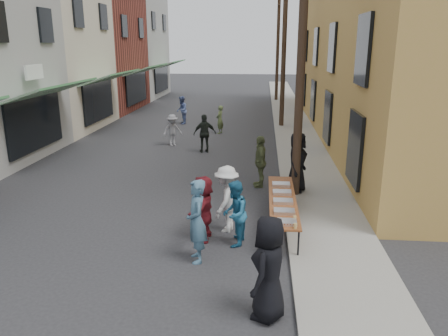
% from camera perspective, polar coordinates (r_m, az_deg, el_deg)
% --- Properties ---
extents(ground, '(120.00, 120.00, 0.00)m').
position_cam_1_polar(ground, '(11.69, -11.47, -7.97)').
color(ground, '#28282B').
rests_on(ground, ground).
extents(sidewalk, '(2.20, 60.00, 0.10)m').
position_cam_1_polar(sidewalk, '(25.70, 9.04, 5.41)').
color(sidewalk, gray).
rests_on(sidewalk, ground).
extents(storefront_row, '(8.00, 37.00, 9.00)m').
position_cam_1_polar(storefront_row, '(28.45, -23.28, 13.62)').
color(storefront_row, maroon).
rests_on(storefront_row, ground).
extents(building_ochre, '(10.00, 28.00, 10.00)m').
position_cam_1_polar(building_ochre, '(25.46, 24.05, 15.38)').
color(building_ochre, '#B79041').
rests_on(building_ochre, ground).
extents(utility_pole_near, '(0.26, 0.26, 9.00)m').
position_cam_1_polar(utility_pole_near, '(13.26, 10.11, 14.96)').
color(utility_pole_near, '#2D2116').
rests_on(utility_pole_near, ground).
extents(utility_pole_mid, '(0.26, 0.26, 9.00)m').
position_cam_1_polar(utility_pole_mid, '(25.24, 7.85, 15.43)').
color(utility_pole_mid, '#2D2116').
rests_on(utility_pole_mid, ground).
extents(utility_pole_far, '(0.26, 0.26, 9.00)m').
position_cam_1_polar(utility_pole_far, '(37.23, 7.04, 15.60)').
color(utility_pole_far, '#2D2116').
rests_on(utility_pole_far, ground).
extents(serving_table, '(0.70, 4.00, 0.75)m').
position_cam_1_polar(serving_table, '(11.60, 7.66, -4.18)').
color(serving_table, brown).
rests_on(serving_table, ground).
extents(catering_tray_sausage, '(0.50, 0.33, 0.08)m').
position_cam_1_polar(catering_tray_sausage, '(10.04, 8.04, -7.01)').
color(catering_tray_sausage, maroon).
rests_on(catering_tray_sausage, serving_table).
extents(catering_tray_foil_b, '(0.50, 0.33, 0.08)m').
position_cam_1_polar(catering_tray_foil_b, '(10.64, 7.88, -5.64)').
color(catering_tray_foil_b, '#B2B2B7').
rests_on(catering_tray_foil_b, serving_table).
extents(catering_tray_buns, '(0.50, 0.33, 0.08)m').
position_cam_1_polar(catering_tray_buns, '(11.29, 7.73, -4.34)').
color(catering_tray_buns, tan).
rests_on(catering_tray_buns, serving_table).
extents(catering_tray_foil_d, '(0.50, 0.33, 0.08)m').
position_cam_1_polar(catering_tray_foil_d, '(11.95, 7.60, -3.17)').
color(catering_tray_foil_d, '#B2B2B7').
rests_on(catering_tray_foil_d, serving_table).
extents(catering_tray_buns_end, '(0.50, 0.33, 0.08)m').
position_cam_1_polar(catering_tray_buns_end, '(12.61, 7.48, -2.13)').
color(catering_tray_buns_end, tan).
rests_on(catering_tray_buns_end, serving_table).
extents(condiment_jar_a, '(0.07, 0.07, 0.08)m').
position_cam_1_polar(condiment_jar_a, '(9.75, 6.82, -7.67)').
color(condiment_jar_a, '#A57F26').
rests_on(condiment_jar_a, serving_table).
extents(condiment_jar_b, '(0.07, 0.07, 0.08)m').
position_cam_1_polar(condiment_jar_b, '(9.84, 6.81, -7.44)').
color(condiment_jar_b, '#A57F26').
rests_on(condiment_jar_b, serving_table).
extents(condiment_jar_c, '(0.07, 0.07, 0.08)m').
position_cam_1_polar(condiment_jar_c, '(9.94, 6.79, -7.21)').
color(condiment_jar_c, '#A57F26').
rests_on(condiment_jar_c, serving_table).
extents(cup_stack, '(0.08, 0.08, 0.12)m').
position_cam_1_polar(cup_stack, '(9.81, 9.29, -7.49)').
color(cup_stack, tan).
rests_on(cup_stack, serving_table).
extents(guest_front_a, '(0.90, 1.09, 1.90)m').
position_cam_1_polar(guest_front_a, '(7.75, 5.90, -12.92)').
color(guest_front_a, black).
rests_on(guest_front_a, ground).
extents(guest_front_b, '(0.63, 0.79, 1.88)m').
position_cam_1_polar(guest_front_b, '(9.61, -3.60, -6.95)').
color(guest_front_b, '#446B84').
rests_on(guest_front_b, ground).
extents(guest_front_c, '(0.69, 0.84, 1.60)m').
position_cam_1_polar(guest_front_c, '(10.39, 1.38, -5.97)').
color(guest_front_c, '#206287').
rests_on(guest_front_c, ground).
extents(guest_front_d, '(0.91, 1.25, 1.74)m').
position_cam_1_polar(guest_front_d, '(11.12, 0.33, -4.08)').
color(guest_front_d, silver).
rests_on(guest_front_d, ground).
extents(guest_front_e, '(0.57, 1.07, 1.75)m').
position_cam_1_polar(guest_front_e, '(14.66, 4.75, 0.87)').
color(guest_front_e, '#576238').
rests_on(guest_front_e, ground).
extents(guest_queue_back, '(0.59, 1.56, 1.65)m').
position_cam_1_polar(guest_queue_back, '(10.66, -2.71, -5.27)').
color(guest_queue_back, maroon).
rests_on(guest_queue_back, ground).
extents(server, '(0.92, 1.09, 1.91)m').
position_cam_1_polar(server, '(14.03, 9.54, 0.77)').
color(server, black).
rests_on(server, sidewalk).
extents(passerby_left, '(1.11, 0.99, 1.49)m').
position_cam_1_polar(passerby_left, '(20.74, -6.75, 4.93)').
color(passerby_left, slate).
rests_on(passerby_left, ground).
extents(passerby_mid, '(1.08, 0.70, 1.70)m').
position_cam_1_polar(passerby_mid, '(19.30, -2.53, 4.52)').
color(passerby_mid, black).
rests_on(passerby_mid, ground).
extents(passerby_right, '(0.50, 0.63, 1.50)m').
position_cam_1_polar(passerby_right, '(23.47, -0.54, 6.34)').
color(passerby_right, '#53643A').
rests_on(passerby_right, ground).
extents(passerby_far, '(0.72, 0.87, 1.65)m').
position_cam_1_polar(passerby_far, '(26.44, -5.54, 7.53)').
color(passerby_far, '#50639C').
rests_on(passerby_far, ground).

